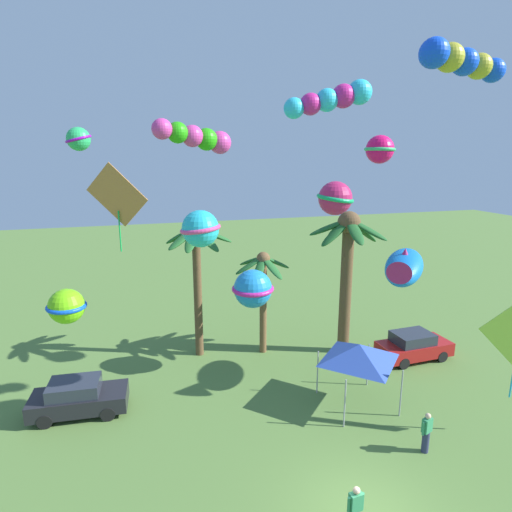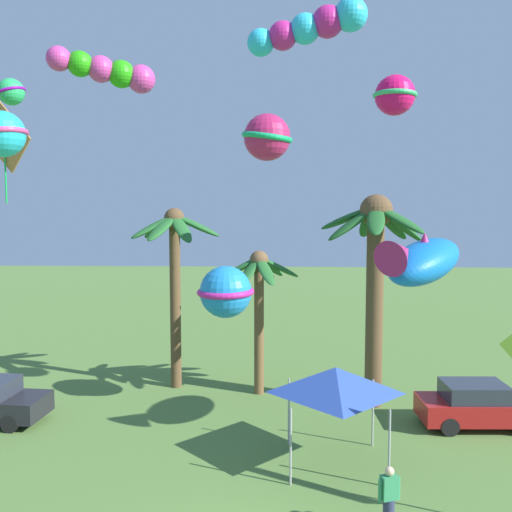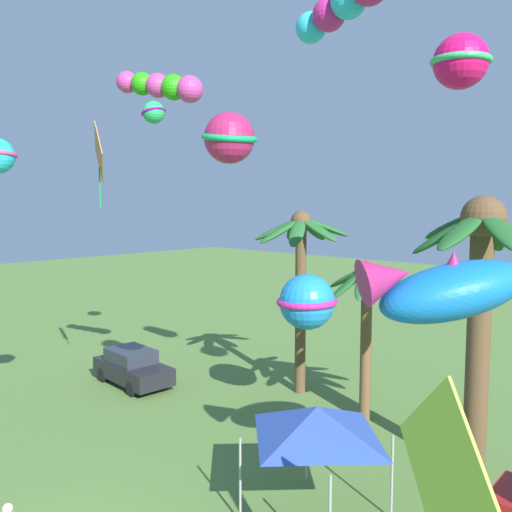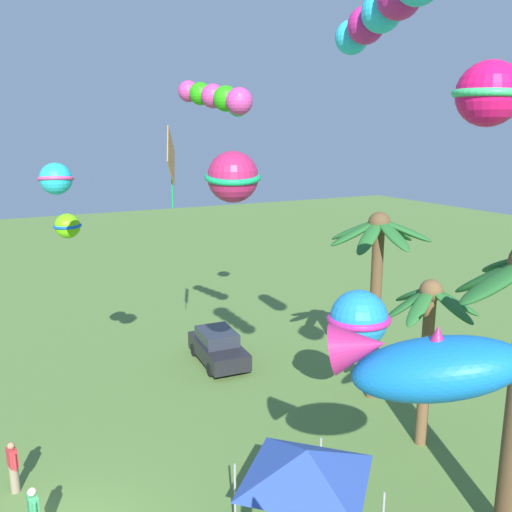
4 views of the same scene
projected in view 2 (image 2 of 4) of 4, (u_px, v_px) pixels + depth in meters
palm_tree_0 at (259, 288)px, 22.06m from camera, size 3.21×3.01×5.71m
palm_tree_1 at (175, 252)px, 22.74m from camera, size 3.63×3.70×7.38m
palm_tree_2 at (376, 255)px, 20.55m from camera, size 3.97×4.04×7.88m
parked_car_1 at (477, 405)px, 18.91m from camera, size 3.96×1.85×1.51m
spectator_2 at (389, 500)px, 12.64m from camera, size 0.52×0.34×1.59m
festival_tent at (335, 380)px, 16.02m from camera, size 2.86×2.86×2.85m
kite_tube_0 at (106, 70)px, 16.17m from camera, size 2.89×1.58×1.16m
kite_tube_1 at (311, 27)px, 17.42m from camera, size 3.72×1.38×1.63m
kite_ball_2 at (226, 292)px, 20.17m from camera, size 2.89×2.89×1.88m
kite_ball_3 at (267, 137)px, 14.55m from camera, size 1.77×1.77×1.22m
kite_ball_4 at (11, 92)px, 19.06m from camera, size 1.10×1.11×0.90m
kite_ball_7 at (2, 134)px, 11.55m from camera, size 1.29×1.28×0.95m
kite_fish_8 at (421, 260)px, 16.57m from camera, size 3.51×3.73×1.86m
kite_ball_9 at (395, 95)px, 17.88m from camera, size 1.85×1.85×1.28m
kite_diamond_11 at (4, 137)px, 15.84m from camera, size 1.95×0.96×2.99m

